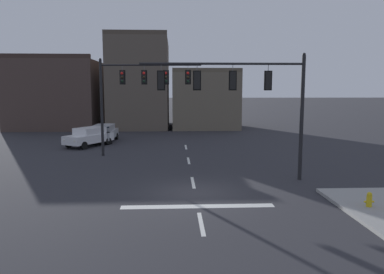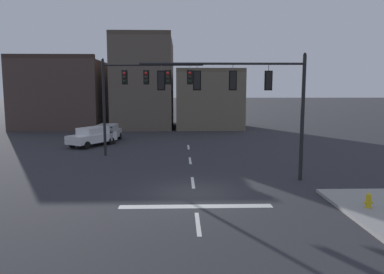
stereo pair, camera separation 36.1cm
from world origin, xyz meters
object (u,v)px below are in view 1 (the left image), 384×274
(car_lot_middle, at_px, (104,133))
(fire_hydrant, at_px, (369,202))
(car_lot_nearside, at_px, (89,136))
(signal_mast_far_side, at_px, (135,87))
(signal_mast_near_side, at_px, (246,91))

(car_lot_middle, relative_size, fire_hydrant, 6.02)
(car_lot_nearside, xyz_separation_m, car_lot_middle, (0.76, 2.77, 0.00))
(car_lot_nearside, height_order, fire_hydrant, car_lot_nearside)
(signal_mast_far_side, bearing_deg, car_lot_middle, 116.14)
(fire_hydrant, bearing_deg, car_lot_middle, 125.08)
(signal_mast_near_side, bearing_deg, signal_mast_far_side, 130.69)
(signal_mast_near_side, xyz_separation_m, car_lot_nearside, (-11.03, 12.46, -3.93))
(car_lot_nearside, bearing_deg, signal_mast_near_side, -48.48)
(car_lot_nearside, bearing_deg, signal_mast_far_side, -47.22)
(signal_mast_far_side, distance_m, car_lot_nearside, 7.86)
(signal_mast_near_side, bearing_deg, car_lot_nearside, 131.52)
(signal_mast_far_side, relative_size, fire_hydrant, 9.71)
(signal_mast_near_side, relative_size, car_lot_nearside, 1.84)
(signal_mast_near_side, distance_m, signal_mast_far_side, 10.00)
(signal_mast_far_side, relative_size, car_lot_middle, 1.61)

